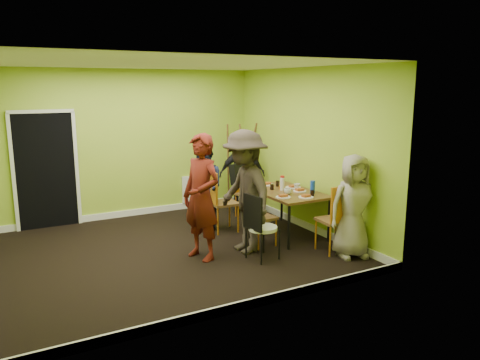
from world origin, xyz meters
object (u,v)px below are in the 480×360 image
object	(u,v)px
orange_bottle	(280,187)
chair_bentwood	(259,224)
person_left_near	(245,192)
dining_table	(285,194)
chair_left_near	(257,212)
chair_left_far	(219,198)
blue_bottle	(313,187)
person_standing	(201,197)
person_front_end	(354,206)
person_back_end	(242,175)
chair_back_end	(241,179)
easel	(240,166)
chair_front_end	(337,215)
thermos	(282,184)
person_left_far	(204,188)

from	to	relation	value
orange_bottle	chair_bentwood	bearing A→B (deg)	-135.30
person_left_near	dining_table	bearing A→B (deg)	112.52
chair_bentwood	person_left_near	distance (m)	0.57
person_left_near	chair_left_near	bearing A→B (deg)	111.16
chair_left_far	chair_left_near	world-z (taller)	chair_left_far
chair_left_near	blue_bottle	size ratio (longest dim) A/B	4.66
person_standing	person_front_end	distance (m)	2.22
person_left_near	person_back_end	xyz separation A→B (m)	(1.04, 1.99, -0.16)
person_left_near	chair_back_end	bearing A→B (deg)	152.67
chair_left_far	easel	distance (m)	1.71
dining_table	chair_front_end	bearing A→B (deg)	-82.47
chair_back_end	person_back_end	xyz separation A→B (m)	(0.10, 0.15, 0.05)
dining_table	chair_left_near	xyz separation A→B (m)	(-0.75, -0.33, -0.14)
blue_bottle	orange_bottle	bearing A→B (deg)	122.21
chair_left_far	person_front_end	world-z (taller)	person_front_end
chair_back_end	orange_bottle	world-z (taller)	chair_back_end
person_standing	chair_left_near	bearing A→B (deg)	73.36
chair_left_far	blue_bottle	xyz separation A→B (m)	(1.22, -1.01, 0.25)
person_back_end	chair_bentwood	bearing A→B (deg)	91.04
person_left_near	thermos	bearing A→B (deg)	116.14
thermos	blue_bottle	world-z (taller)	thermos
chair_left_near	chair_back_end	size ratio (longest dim) A/B	0.97
person_front_end	person_left_far	bearing A→B (deg)	137.22
person_standing	person_back_end	world-z (taller)	person_standing
chair_left_near	chair_bentwood	world-z (taller)	same
chair_left_near	chair_bentwood	bearing A→B (deg)	-33.07
chair_front_end	orange_bottle	bearing A→B (deg)	101.47
person_standing	thermos	bearing A→B (deg)	84.81
thermos	person_left_far	distance (m)	1.34
chair_left_far	person_left_far	world-z (taller)	person_left_far
person_standing	easel	bearing A→B (deg)	120.76
chair_left_far	thermos	size ratio (longest dim) A/B	4.89
blue_bottle	chair_front_end	bearing A→B (deg)	-99.42
dining_table	chair_front_end	world-z (taller)	chair_front_end
person_front_end	person_standing	bearing A→B (deg)	167.96
chair_back_end	person_standing	bearing A→B (deg)	23.55
chair_bentwood	person_standing	bearing A→B (deg)	-134.17
chair_back_end	easel	bearing A→B (deg)	-140.16
chair_back_end	chair_front_end	bearing A→B (deg)	71.17
thermos	person_standing	distance (m)	1.75
chair_left_far	chair_front_end	xyz separation A→B (m)	(1.09, -1.81, -0.01)
chair_bentwood	person_left_near	bearing A→B (deg)	170.34
blue_bottle	person_front_end	distance (m)	1.01
chair_bentwood	orange_bottle	distance (m)	1.42
blue_bottle	person_left_far	xyz separation A→B (m)	(-1.42, 1.18, -0.09)
blue_bottle	person_back_end	xyz separation A→B (m)	(-0.27, 1.92, -0.09)
chair_left_near	easel	distance (m)	2.45
easel	person_front_end	world-z (taller)	easel
chair_bentwood	person_left_far	xyz separation A→B (m)	(-0.12, 1.66, 0.22)
dining_table	person_left_near	bearing A→B (deg)	-157.11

